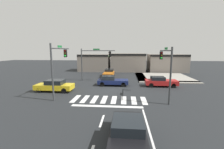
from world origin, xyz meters
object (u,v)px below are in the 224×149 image
at_px(car_navy, 112,81).
at_px(car_red, 160,82).
at_px(traffic_signal_northwest, 94,58).
at_px(car_black, 128,131).
at_px(traffic_signal_southeast, 166,63).
at_px(traffic_signal_southwest, 59,61).
at_px(car_yellow, 55,86).
at_px(car_orange, 109,73).

bearing_deg(car_navy, car_red, -0.38).
distance_m(traffic_signal_northwest, car_red, 11.34).
height_order(traffic_signal_northwest, car_black, traffic_signal_northwest).
relative_size(traffic_signal_southeast, car_navy, 1.23).
xyz_separation_m(traffic_signal_southwest, car_red, (12.58, 5.87, -3.34)).
bearing_deg(traffic_signal_southwest, car_black, -138.06).
distance_m(traffic_signal_northwest, traffic_signal_southwest, 9.40).
bearing_deg(traffic_signal_northwest, car_red, -17.46).
height_order(car_yellow, car_orange, car_yellow).
xyz_separation_m(traffic_signal_southwest, car_black, (7.62, -8.48, -3.34)).
bearing_deg(car_yellow, traffic_signal_southwest, 129.25).
relative_size(traffic_signal_southwest, car_navy, 1.32).
relative_size(car_red, car_orange, 1.02).
bearing_deg(traffic_signal_southeast, car_yellow, 82.14).
distance_m(traffic_signal_southeast, car_navy, 9.11).
xyz_separation_m(car_black, car_yellow, (-9.19, 10.41, 0.03)).
xyz_separation_m(traffic_signal_southeast, traffic_signal_northwest, (-9.54, 9.05, 0.03)).
distance_m(traffic_signal_southeast, car_yellow, 13.79).
height_order(car_red, car_orange, car_red).
height_order(traffic_signal_southeast, car_yellow, traffic_signal_southeast).
relative_size(traffic_signal_northwest, car_red, 1.28).
bearing_deg(car_orange, traffic_signal_southwest, -17.01).
bearing_deg(traffic_signal_southwest, car_yellow, 39.25).
bearing_deg(traffic_signal_southwest, car_navy, -42.74).
relative_size(traffic_signal_southwest, car_yellow, 1.26).
bearing_deg(car_navy, car_black, -81.51).
height_order(traffic_signal_southeast, traffic_signal_northwest, traffic_signal_southeast).
bearing_deg(car_black, traffic_signal_southeast, -25.62).
distance_m(car_yellow, car_orange, 13.06).
relative_size(traffic_signal_northwest, car_yellow, 1.23).
bearing_deg(car_orange, car_yellow, -26.14).
distance_m(traffic_signal_northwest, car_yellow, 8.73).
bearing_deg(car_black, traffic_signal_northwest, 17.12).
bearing_deg(car_navy, traffic_signal_southeast, -42.95).
height_order(car_black, car_orange, car_black).
distance_m(traffic_signal_southeast, traffic_signal_northwest, 13.14).
relative_size(car_navy, car_orange, 1.01).
relative_size(traffic_signal_northwest, traffic_signal_southwest, 0.98).
relative_size(traffic_signal_southeast, car_black, 1.20).
xyz_separation_m(car_black, car_navy, (-2.15, 14.39, -0.00)).
bearing_deg(car_black, car_navy, 8.49).
relative_size(traffic_signal_southeast, car_yellow, 1.17).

